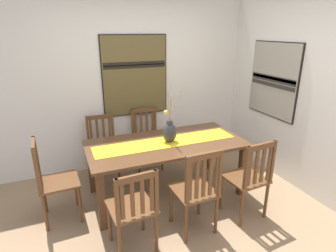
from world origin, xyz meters
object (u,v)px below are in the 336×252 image
at_px(chair_3, 146,137).
at_px(chair_5, 133,208).
at_px(chair_1, 52,179).
at_px(chair_0, 102,145).
at_px(painting_on_back_wall, 135,76).
at_px(painting_on_side_wall, 274,80).
at_px(centerpiece_vase, 170,131).
at_px(chair_4, 197,190).
at_px(chair_2, 249,178).
at_px(dining_table, 166,149).

distance_m(chair_3, chair_5, 1.79).
height_order(chair_3, chair_5, chair_3).
relative_size(chair_1, chair_5, 1.07).
relative_size(chair_0, chair_5, 0.99).
bearing_deg(painting_on_back_wall, painting_on_side_wall, -27.92).
height_order(centerpiece_vase, chair_5, centerpiece_vase).
xyz_separation_m(centerpiece_vase, painting_on_side_wall, (1.67, 0.12, 0.51)).
bearing_deg(chair_4, painting_on_side_wall, 28.70).
bearing_deg(painting_on_side_wall, centerpiece_vase, -175.86).
bearing_deg(chair_2, centerpiece_vase, 128.47).
distance_m(chair_1, painting_on_back_wall, 1.91).
height_order(dining_table, chair_0, chair_0).
xyz_separation_m(centerpiece_vase, chair_1, (-1.41, -0.02, -0.36)).
relative_size(dining_table, chair_4, 2.00).
relative_size(centerpiece_vase, chair_1, 0.74).
bearing_deg(chair_0, centerpiece_vase, -47.87).
bearing_deg(chair_5, chair_1, 130.78).
bearing_deg(painting_on_back_wall, chair_5, -107.15).
relative_size(chair_0, chair_4, 0.92).
distance_m(chair_4, painting_on_side_wall, 2.13).
relative_size(chair_2, painting_on_back_wall, 0.81).
distance_m(centerpiece_vase, chair_3, 0.91).
xyz_separation_m(chair_0, painting_on_back_wall, (0.60, 0.27, 0.93)).
relative_size(centerpiece_vase, chair_2, 0.74).
bearing_deg(chair_2, chair_4, -178.95).
bearing_deg(chair_2, chair_0, 130.35).
distance_m(centerpiece_vase, chair_4, 0.89).
distance_m(centerpiece_vase, painting_on_side_wall, 1.75).
height_order(chair_0, chair_5, chair_5).
bearing_deg(chair_4, centerpiece_vase, 87.84).
distance_m(chair_0, chair_3, 0.68).
height_order(chair_0, chair_3, chair_3).
relative_size(dining_table, chair_5, 2.15).
relative_size(chair_2, chair_4, 0.98).
xyz_separation_m(chair_2, chair_3, (-0.68, 1.63, -0.01)).
height_order(chair_5, painting_on_side_wall, painting_on_side_wall).
bearing_deg(chair_4, chair_2, 1.05).
bearing_deg(dining_table, painting_on_side_wall, 3.75).
height_order(chair_0, chair_2, chair_2).
bearing_deg(chair_3, painting_on_side_wall, -22.37).
bearing_deg(painting_on_side_wall, chair_4, -151.30).
distance_m(chair_0, painting_on_back_wall, 1.14).
distance_m(dining_table, chair_2, 1.06).
relative_size(dining_table, centerpiece_vase, 2.74).
distance_m(chair_2, chair_5, 1.35).
relative_size(chair_5, painting_on_side_wall, 0.85).
bearing_deg(centerpiece_vase, painting_on_back_wall, 96.64).
height_order(chair_0, chair_1, chair_1).
xyz_separation_m(chair_5, painting_on_back_wall, (0.59, 1.90, 0.93)).
height_order(dining_table, chair_1, chair_1).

